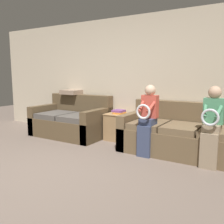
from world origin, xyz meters
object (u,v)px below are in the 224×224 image
side_shelf (119,126)px  throw_pillow (72,92)px  couch_side (72,122)px  child_right_seated (212,122)px  book_stack (119,112)px  couch_main (184,136)px  child_left_seated (148,116)px

side_shelf → throw_pillow: throw_pillow is taller
couch_side → child_right_seated: size_ratio=1.37×
side_shelf → throw_pillow: size_ratio=1.28×
child_right_seated → book_stack: size_ratio=4.92×
couch_side → book_stack: couch_side is taller
book_stack → throw_pillow: 1.41m
couch_main → book_stack: 1.45m
book_stack → couch_side: bearing=-169.3°
child_left_seated → throw_pillow: (-2.26, 0.74, 0.28)m
couch_main → child_left_seated: child_left_seated is taller
child_right_seated → throw_pillow: child_right_seated is taller
couch_side → couch_main: bearing=0.3°
couch_main → couch_side: couch_side is taller
child_right_seated → throw_pillow: size_ratio=2.76×
couch_side → throw_pillow: 0.77m
couch_side → book_stack: 1.16m
couch_side → child_right_seated: bearing=-7.5°
child_left_seated → book_stack: child_left_seated is taller
child_left_seated → throw_pillow: size_ratio=2.74×
couch_side → throw_pillow: bearing=126.2°
side_shelf → couch_main: bearing=-8.3°
side_shelf → couch_side: bearing=-168.9°
child_right_seated → side_shelf: child_right_seated is taller
throw_pillow → child_left_seated: bearing=-18.2°
couch_side → child_left_seated: 2.08m
couch_main → side_shelf: (-1.41, 0.20, -0.02)m
child_right_seated → throw_pillow: bearing=167.2°
child_right_seated → couch_main: bearing=141.0°
couch_side → child_right_seated: child_right_seated is taller
child_left_seated → side_shelf: bearing=145.4°
side_shelf → throw_pillow: 1.53m
couch_main → throw_pillow: throw_pillow is taller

